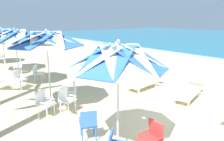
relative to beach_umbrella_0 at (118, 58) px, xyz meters
name	(u,v)px	position (x,y,z in m)	size (l,w,h in m)	color
ground_plane	(168,118)	(-0.30, 2.43, -2.29)	(80.00, 80.00, 0.00)	beige
beach_umbrella_0	(118,58)	(0.00, 0.00, 0.00)	(2.20, 2.20, 2.69)	silver
plastic_chair_0	(88,123)	(-0.87, -0.25, -1.79)	(0.61, 0.59, 0.87)	blue
plastic_chair_2	(152,137)	(0.64, 0.47, -1.79)	(0.47, 0.50, 0.87)	red
beach_umbrella_1	(47,40)	(-3.27, -0.17, 0.16)	(2.46, 2.46, 2.78)	silver
plastic_chair_3	(44,102)	(-2.98, -0.53, -1.79)	(0.61, 0.59, 0.87)	white
plastic_chair_4	(66,98)	(-2.81, 0.17, -1.79)	(0.58, 0.56, 0.87)	white
plastic_chair_5	(71,91)	(-3.29, 0.65, -1.79)	(0.61, 0.62, 0.87)	white
beach_umbrella_2	(15,36)	(-6.73, -0.12, 0.05)	(2.45, 2.45, 2.69)	silver
plastic_chair_6	(38,72)	(-6.94, 0.84, -1.79)	(0.63, 0.63, 0.87)	white
plastic_chair_8	(19,78)	(-6.35, -0.26, -1.79)	(0.62, 0.61, 0.87)	white
beach_umbrella_3	(2,34)	(-9.93, 0.11, -0.05)	(2.46, 2.46, 2.61)	silver
plastic_chair_9	(19,66)	(-9.07, 0.58, -1.79)	(0.55, 0.57, 0.87)	white
plastic_chair_12	(0,57)	(-12.77, 0.50, -1.79)	(0.55, 0.58, 0.87)	white
sun_lounger_1	(189,91)	(-0.82, 4.52, -2.01)	(1.11, 2.23, 0.62)	white
sun_lounger_2	(146,82)	(-2.79, 4.21, -2.01)	(0.78, 2.19, 0.62)	white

